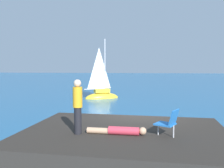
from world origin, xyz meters
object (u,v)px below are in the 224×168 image
(person_sunbather, at_px, (119,131))
(beach_chair, at_px, (169,121))
(sailboat_near, at_px, (102,95))
(person_standing, at_px, (78,105))

(person_sunbather, bearing_deg, beach_chair, -178.63)
(sailboat_near, bearing_deg, person_standing, -109.45)
(sailboat_near, relative_size, person_standing, 3.54)
(person_sunbather, bearing_deg, sailboat_near, -75.63)
(sailboat_near, height_order, person_sunbather, sailboat_near)
(person_standing, height_order, beach_chair, person_standing)
(person_standing, bearing_deg, beach_chair, -16.11)
(person_sunbather, distance_m, beach_chair, 1.46)
(sailboat_near, xyz_separation_m, beach_chair, (4.22, -14.15, 1.02))
(sailboat_near, bearing_deg, beach_chair, -99.18)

